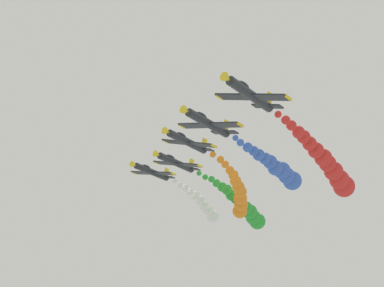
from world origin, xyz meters
name	(u,v)px	position (x,y,z in m)	size (l,w,h in m)	color
airplane_lead	(250,94)	(-18.19, 14.83, 94.15)	(9.32, 10.35, 3.25)	#23282D
smoke_trail_lead	(329,167)	(-18.32, -6.95, 91.29)	(3.16, 21.83, 6.40)	red
airplane_left_inner	(208,123)	(-8.36, 8.52, 95.02)	(9.44, 10.35, 2.98)	#23282D
smoke_trail_left_inner	(279,170)	(-8.54, -11.21, 93.80)	(3.01, 18.96, 3.90)	blue
airplane_right_inner	(187,141)	(0.75, 0.27, 96.91)	(9.27, 10.35, 3.33)	#23282D
smoke_trail_right_inner	(238,196)	(5.96, -23.49, 94.76)	(10.24, 24.10, 5.37)	orange
airplane_left_outer	(176,162)	(8.89, -8.04, 97.44)	(9.36, 10.35, 3.17)	#23282D
smoke_trail_left_outer	(245,209)	(9.63, -32.43, 94.73)	(3.72, 24.94, 6.17)	green
airplane_right_outer	(151,172)	(18.12, -13.20, 98.85)	(9.45, 10.35, 2.95)	#23282D
smoke_trail_right_outer	(204,206)	(18.80, -31.45, 96.42)	(2.94, 16.75, 5.41)	white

